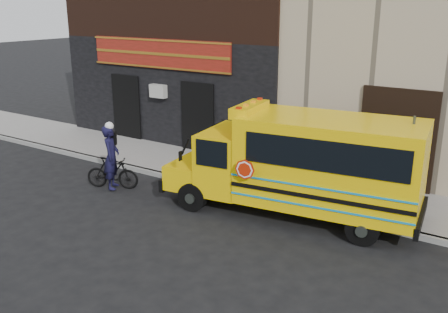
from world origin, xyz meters
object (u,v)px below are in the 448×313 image
at_px(school_bus, 305,163).
at_px(cyclist, 111,159).
at_px(bicycle, 112,173).
at_px(sign_pole, 408,169).

relative_size(school_bus, cyclist, 3.62).
height_order(school_bus, bicycle, school_bus).
bearing_deg(bicycle, sign_pole, -100.34).
xyz_separation_m(school_bus, sign_pole, (2.46, 0.60, 0.12)).
bearing_deg(sign_pole, bicycle, -167.27).
relative_size(sign_pole, bicycle, 1.78).
relative_size(bicycle, cyclist, 0.84).
height_order(bicycle, cyclist, cyclist).
height_order(sign_pole, cyclist, sign_pole).
bearing_deg(school_bus, cyclist, -166.90).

